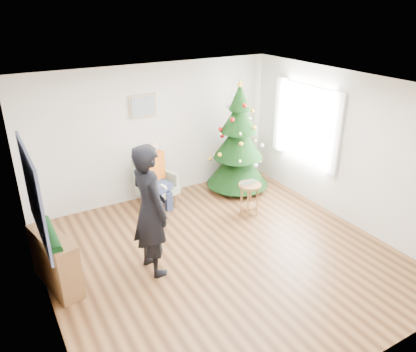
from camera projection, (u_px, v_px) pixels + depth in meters
floor at (222, 255)px, 6.30m from camera, size 5.00×5.00×0.00m
ceiling at (225, 88)px, 5.24m from camera, size 5.00×5.00×0.00m
wall_back at (154, 133)px, 7.75m from camera, size 5.00×0.00×5.00m
wall_front at (364, 275)px, 3.79m from camera, size 5.00×0.00×5.00m
wall_left at (37, 225)px, 4.62m from camera, size 0.00×5.00×5.00m
wall_right at (347, 149)px, 6.91m from camera, size 0.00×5.00×5.00m
window_panel at (306, 124)px, 7.61m from camera, size 0.04×1.30×1.40m
curtains at (305, 124)px, 7.60m from camera, size 0.05×1.75×1.50m
christmas_tree at (238, 142)px, 8.09m from camera, size 1.26×1.26×2.28m
stool at (249, 199)px, 7.36m from camera, size 0.41×0.41×0.61m
laptop at (250, 184)px, 7.23m from camera, size 0.36×0.26×0.03m
armchair at (156, 188)px, 7.69m from camera, size 0.80×0.78×0.96m
seated_person at (157, 175)px, 7.54m from camera, size 0.46×0.60×1.26m
standing_man at (150, 210)px, 5.60m from camera, size 0.54×0.76×1.95m
game_controller at (164, 187)px, 5.54m from camera, size 0.05×0.13×0.04m
console at (55, 261)px, 5.49m from camera, size 0.51×1.04×0.80m
garland at (51, 235)px, 5.32m from camera, size 0.14×0.90×0.14m
tapestry at (33, 194)px, 4.78m from camera, size 0.03×1.50×1.15m
framed_picture at (143, 106)px, 7.40m from camera, size 0.52×0.05×0.42m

